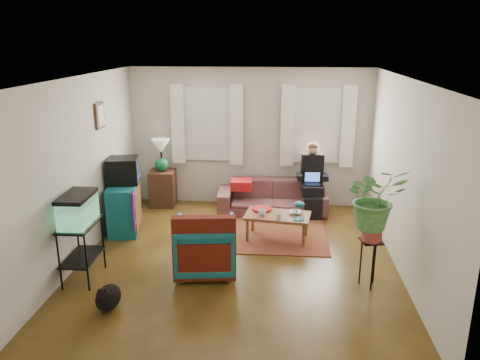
# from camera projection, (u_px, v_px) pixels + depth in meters

# --- Properties ---
(floor) EXTENTS (4.50, 5.00, 0.01)m
(floor) POSITION_uv_depth(u_px,v_px,m) (238.00, 260.00, 6.81)
(floor) COLOR #4F2B14
(floor) RESTS_ON ground
(ceiling) EXTENTS (4.50, 5.00, 0.01)m
(ceiling) POSITION_uv_depth(u_px,v_px,m) (237.00, 78.00, 6.05)
(ceiling) COLOR white
(ceiling) RESTS_ON wall_back
(wall_back) EXTENTS (4.50, 0.01, 2.60)m
(wall_back) POSITION_uv_depth(u_px,v_px,m) (250.00, 138.00, 8.81)
(wall_back) COLOR silver
(wall_back) RESTS_ON floor
(wall_front) EXTENTS (4.50, 0.01, 2.60)m
(wall_front) POSITION_uv_depth(u_px,v_px,m) (210.00, 255.00, 4.05)
(wall_front) COLOR silver
(wall_front) RESTS_ON floor
(wall_left) EXTENTS (0.01, 5.00, 2.60)m
(wall_left) POSITION_uv_depth(u_px,v_px,m) (80.00, 171.00, 6.62)
(wall_left) COLOR silver
(wall_left) RESTS_ON floor
(wall_right) EXTENTS (0.01, 5.00, 2.60)m
(wall_right) POSITION_uv_depth(u_px,v_px,m) (405.00, 179.00, 6.24)
(wall_right) COLOR silver
(wall_right) RESTS_ON floor
(window_left) EXTENTS (1.08, 0.04, 1.38)m
(window_left) POSITION_uv_depth(u_px,v_px,m) (207.00, 124.00, 8.79)
(window_left) COLOR white
(window_left) RESTS_ON wall_back
(window_right) EXTENTS (1.08, 0.04, 1.38)m
(window_right) POSITION_uv_depth(u_px,v_px,m) (317.00, 126.00, 8.62)
(window_right) COLOR white
(window_right) RESTS_ON wall_back
(curtains_left) EXTENTS (1.36, 0.06, 1.50)m
(curtains_left) POSITION_uv_depth(u_px,v_px,m) (207.00, 125.00, 8.71)
(curtains_left) COLOR white
(curtains_left) RESTS_ON wall_back
(curtains_right) EXTENTS (1.36, 0.06, 1.50)m
(curtains_right) POSITION_uv_depth(u_px,v_px,m) (318.00, 127.00, 8.54)
(curtains_right) COLOR white
(curtains_right) RESTS_ON wall_back
(picture_frame) EXTENTS (0.04, 0.32, 0.40)m
(picture_frame) POSITION_uv_depth(u_px,v_px,m) (100.00, 115.00, 7.24)
(picture_frame) COLOR #3D2616
(picture_frame) RESTS_ON wall_left
(area_rug) EXTENTS (2.02, 1.63, 0.01)m
(area_rug) POSITION_uv_depth(u_px,v_px,m) (265.00, 233.00, 7.72)
(area_rug) COLOR brown
(area_rug) RESTS_ON floor
(sofa) EXTENTS (2.02, 0.86, 0.78)m
(sofa) POSITION_uv_depth(u_px,v_px,m) (272.00, 192.00, 8.61)
(sofa) COLOR brown
(sofa) RESTS_ON floor
(seated_person) EXTENTS (0.52, 0.63, 1.19)m
(seated_person) POSITION_uv_depth(u_px,v_px,m) (312.00, 182.00, 8.52)
(seated_person) COLOR black
(seated_person) RESTS_ON sofa
(side_table) EXTENTS (0.50, 0.50, 0.68)m
(side_table) POSITION_uv_depth(u_px,v_px,m) (163.00, 188.00, 8.97)
(side_table) COLOR #372614
(side_table) RESTS_ON floor
(table_lamp) EXTENTS (0.37, 0.37, 0.62)m
(table_lamp) POSITION_uv_depth(u_px,v_px,m) (161.00, 156.00, 8.79)
(table_lamp) COLOR white
(table_lamp) RESTS_ON side_table
(dresser) EXTENTS (0.60, 0.96, 0.80)m
(dresser) POSITION_uv_depth(u_px,v_px,m) (124.00, 207.00, 7.78)
(dresser) COLOR #12616F
(dresser) RESTS_ON floor
(crt_tv) EXTENTS (0.56, 0.53, 0.43)m
(crt_tv) POSITION_uv_depth(u_px,v_px,m) (123.00, 171.00, 7.68)
(crt_tv) COLOR black
(crt_tv) RESTS_ON dresser
(aquarium_stand) EXTENTS (0.42, 0.72, 0.79)m
(aquarium_stand) POSITION_uv_depth(u_px,v_px,m) (82.00, 251.00, 6.18)
(aquarium_stand) COLOR black
(aquarium_stand) RESTS_ON floor
(aquarium) EXTENTS (0.37, 0.66, 0.42)m
(aquarium) POSITION_uv_depth(u_px,v_px,m) (78.00, 209.00, 6.01)
(aquarium) COLOR #7FD899
(aquarium) RESTS_ON aquarium_stand
(black_cat) EXTENTS (0.31, 0.45, 0.37)m
(black_cat) POSITION_uv_depth(u_px,v_px,m) (108.00, 295.00, 5.54)
(black_cat) COLOR black
(black_cat) RESTS_ON floor
(armchair) EXTENTS (0.89, 0.84, 0.82)m
(armchair) POSITION_uv_depth(u_px,v_px,m) (205.00, 244.00, 6.38)
(armchair) COLOR #125F6E
(armchair) RESTS_ON floor
(serape_throw) EXTENTS (0.84, 0.29, 0.68)m
(serape_throw) POSITION_uv_depth(u_px,v_px,m) (204.00, 242.00, 6.03)
(serape_throw) COLOR #9E0A0A
(serape_throw) RESTS_ON armchair
(coffee_table) EXTENTS (1.08, 0.69, 0.42)m
(coffee_table) POSITION_uv_depth(u_px,v_px,m) (277.00, 227.00, 7.47)
(coffee_table) COLOR olive
(coffee_table) RESTS_ON floor
(cup_a) EXTENTS (0.13, 0.13, 0.09)m
(cup_a) POSITION_uv_depth(u_px,v_px,m) (262.00, 213.00, 7.36)
(cup_a) COLOR white
(cup_a) RESTS_ON coffee_table
(cup_b) EXTENTS (0.10, 0.10, 0.09)m
(cup_b) POSITION_uv_depth(u_px,v_px,m) (279.00, 216.00, 7.23)
(cup_b) COLOR beige
(cup_b) RESTS_ON coffee_table
(bowl) EXTENTS (0.23, 0.23, 0.05)m
(bowl) POSITION_uv_depth(u_px,v_px,m) (296.00, 212.00, 7.43)
(bowl) COLOR white
(bowl) RESTS_ON coffee_table
(snack_tray) EXTENTS (0.35, 0.35, 0.04)m
(snack_tray) POSITION_uv_depth(u_px,v_px,m) (262.00, 209.00, 7.59)
(snack_tray) COLOR #B21414
(snack_tray) RESTS_ON coffee_table
(birdcage) EXTENTS (0.19, 0.19, 0.30)m
(birdcage) POSITION_uv_depth(u_px,v_px,m) (299.00, 210.00, 7.16)
(birdcage) COLOR #115B6B
(birdcage) RESTS_ON coffee_table
(plant_stand) EXTENTS (0.32, 0.32, 0.64)m
(plant_stand) POSITION_uv_depth(u_px,v_px,m) (369.00, 263.00, 6.02)
(plant_stand) COLOR black
(plant_stand) RESTS_ON floor
(potted_plant) EXTENTS (0.85, 0.77, 0.82)m
(potted_plant) POSITION_uv_depth(u_px,v_px,m) (374.00, 207.00, 5.79)
(potted_plant) COLOR #599947
(potted_plant) RESTS_ON plant_stand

